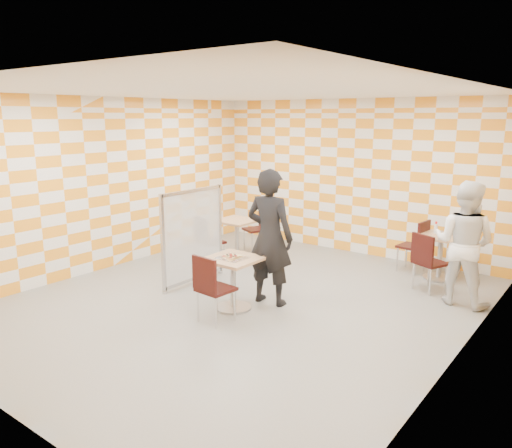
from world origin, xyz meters
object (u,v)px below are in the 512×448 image
at_px(empty_table, 237,232).
at_px(chair_main_front, 211,284).
at_px(main_table, 233,274).
at_px(chair_second_front, 427,258).
at_px(chair_second_side, 417,242).
at_px(soda_bottle, 447,229).
at_px(second_table, 440,249).
at_px(chair_empty_far, 260,224).
at_px(sport_bottle, 436,228).
at_px(partition, 193,236).
at_px(man_white, 464,243).
at_px(chair_empty_near, 206,238).
at_px(man_dark, 270,237).

bearing_deg(empty_table, chair_main_front, -57.12).
xyz_separation_m(main_table, chair_main_front, (0.10, -0.58, 0.04)).
xyz_separation_m(chair_second_front, chair_second_side, (-0.46, 0.88, 0.00)).
bearing_deg(chair_main_front, soda_bottle, 63.28).
height_order(second_table, chair_empty_far, chair_empty_far).
relative_size(chair_empty_far, sport_bottle, 4.62).
relative_size(empty_table, chair_second_front, 0.81).
xyz_separation_m(second_table, partition, (-3.13, -2.62, 0.28)).
distance_m(man_white, soda_bottle, 1.11).
relative_size(chair_empty_near, partition, 0.60).
height_order(chair_empty_far, soda_bottle, soda_bottle).
xyz_separation_m(man_white, sport_bottle, (-0.71, 1.02, -0.06)).
distance_m(chair_empty_far, soda_bottle, 3.57).
bearing_deg(man_dark, sport_bottle, -125.08).
bearing_deg(man_white, chair_main_front, 54.16).
xyz_separation_m(main_table, empty_table, (-1.59, 2.04, 0.00)).
relative_size(empty_table, chair_empty_near, 0.81).
xyz_separation_m(main_table, second_table, (1.90, 3.10, 0.00)).
bearing_deg(chair_empty_far, man_white, -7.96).
distance_m(chair_second_side, chair_empty_near, 3.69).
bearing_deg(chair_second_front, chair_empty_far, 173.50).
bearing_deg(partition, chair_second_front, 30.38).
distance_m(partition, soda_bottle, 4.16).
bearing_deg(chair_main_front, man_white, 48.86).
bearing_deg(partition, chair_main_front, -38.52).
height_order(chair_main_front, soda_bottle, soda_bottle).
relative_size(chair_main_front, man_dark, 0.47).
bearing_deg(chair_empty_near, sport_bottle, 29.41).
bearing_deg(chair_empty_near, main_table, -37.06).
height_order(empty_table, man_white, man_white).
xyz_separation_m(second_table, chair_second_front, (0.03, -0.77, 0.04)).
bearing_deg(second_table, soda_bottle, 32.90).
bearing_deg(sport_bottle, main_table, -119.20).
xyz_separation_m(empty_table, man_white, (4.08, 0.12, 0.39)).
height_order(chair_second_side, sport_bottle, sport_bottle).
xyz_separation_m(second_table, empty_table, (-3.49, -1.06, 0.00)).
xyz_separation_m(empty_table, chair_second_front, (3.52, 0.29, 0.04)).
xyz_separation_m(partition, man_white, (3.71, 1.68, 0.11)).
bearing_deg(chair_empty_near, soda_bottle, 27.59).
xyz_separation_m(second_table, chair_main_front, (-1.80, -3.67, 0.04)).
bearing_deg(man_dark, chair_empty_near, -27.04).
xyz_separation_m(second_table, soda_bottle, (0.07, 0.04, 0.34)).
bearing_deg(partition, second_table, 39.95).
distance_m(main_table, second_table, 3.63).
height_order(second_table, chair_main_front, chair_main_front).
bearing_deg(soda_bottle, chair_second_side, 172.91).
bearing_deg(man_dark, main_table, 55.78).
relative_size(chair_second_side, chair_empty_far, 1.00).
bearing_deg(man_dark, man_white, -148.99).
xyz_separation_m(chair_second_side, sport_bottle, (0.30, -0.02, 0.29)).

